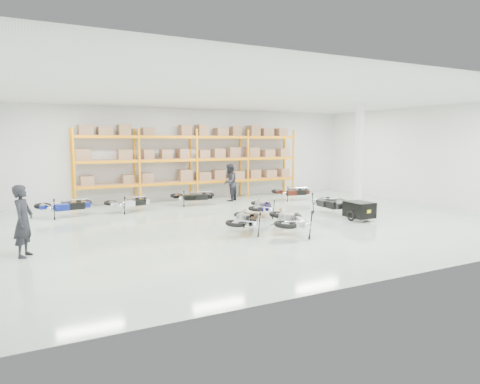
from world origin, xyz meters
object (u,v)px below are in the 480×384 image
moto_touring_right (331,200)px  moto_back_a (65,202)px  moto_black_far_left (246,216)px  moto_back_d (292,189)px  person_left (23,221)px  moto_blue_centre (262,204)px  trailer (359,210)px  person_back (230,182)px  moto_back_b (129,200)px  moto_silver_left (290,216)px  moto_back_c (193,194)px

moto_touring_right → moto_back_a: moto_touring_right is taller
moto_black_far_left → moto_back_d: (5.61, 5.68, -0.01)m
moto_black_far_left → person_left: person_left is taller
moto_blue_centre → trailer: (2.80, -2.32, -0.10)m
moto_black_far_left → person_back: (2.71, 6.80, 0.37)m
moto_blue_centre → moto_back_d: 5.00m
moto_blue_centre → moto_back_b: 5.55m
moto_back_d → person_left: bearing=123.4°
moto_silver_left → person_left: size_ratio=1.08×
moto_back_b → moto_back_c: moto_back_c is taller
moto_back_a → moto_back_c: moto_back_a is taller
moto_back_d → person_back: 3.14m
trailer → person_back: 7.12m
moto_back_a → moto_back_d: size_ratio=1.06×
moto_back_a → moto_back_c: bearing=-93.2°
moto_back_d → moto_silver_left: bearing=153.7°
moto_back_d → moto_blue_centre: bearing=140.8°
person_left → moto_silver_left: bearing=-74.6°
moto_touring_right → person_back: bearing=116.3°
moto_back_c → moto_black_far_left: bearing=-173.5°
moto_back_a → moto_touring_right: bearing=-122.3°
moto_blue_centre → moto_back_a: bearing=5.3°
moto_blue_centre → person_left: person_left is taller
moto_touring_right → moto_back_a: (-9.57, 4.21, -0.02)m
moto_black_far_left → person_left: 6.32m
trailer → person_left: 11.04m
moto_back_b → moto_back_c: (3.00, 0.50, 0.02)m
moto_touring_right → person_left: 11.13m
person_left → person_back: person_left is taller
person_back → moto_back_d: bearing=117.8°
moto_back_b → person_left: bearing=129.0°
moto_silver_left → moto_back_c: 7.24m
moto_back_a → person_back: bearing=-90.9°
moto_touring_right → trailer: moto_touring_right is taller
moto_back_b → moto_touring_right: bearing=-137.2°
person_back → moto_back_a: bearing=-33.5°
moto_touring_right → moto_back_b: (-7.10, 4.22, -0.07)m
moto_blue_centre → moto_back_c: size_ratio=0.95×
moto_back_d → person_left: person_left is taller
moto_back_c → moto_touring_right: bearing=-127.0°
trailer → person_left: (-11.03, 0.11, 0.52)m
moto_back_a → person_back: 7.63m
moto_black_far_left → moto_back_a: bearing=-13.5°
moto_black_far_left → moto_back_c: (0.61, 6.30, -0.01)m
moto_silver_left → person_left: bearing=18.5°
moto_silver_left → moto_back_b: 7.55m
moto_black_far_left → moto_back_a: 7.56m
moto_blue_centre → moto_back_c: (-1.31, 4.00, 0.03)m
moto_blue_centre → moto_back_a: 7.62m
moto_black_far_left → moto_back_b: 6.27m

